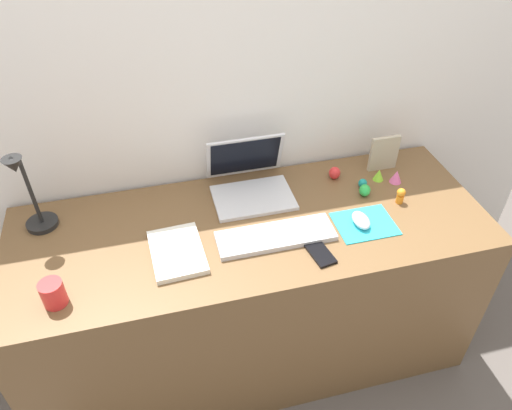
{
  "coord_description": "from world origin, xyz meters",
  "views": [
    {
      "loc": [
        -0.3,
        -1.26,
        1.9
      ],
      "look_at": [
        0.02,
        0.0,
        0.83
      ],
      "focal_mm": 34.11,
      "sensor_mm": 36.0,
      "label": 1
    }
  ],
  "objects_px": {
    "laptop": "(249,179)",
    "notebook_pad": "(177,252)",
    "toy_figurine_teal": "(363,183)",
    "coffee_mug": "(53,293)",
    "toy_figurine_green": "(365,190)",
    "toy_figurine_orange": "(401,195)",
    "desk_lamp": "(29,196)",
    "mouse": "(361,220)",
    "picture_frame": "(384,153)",
    "cell_phone": "(319,252)",
    "toy_figurine_red": "(335,173)",
    "toy_figurine_lime": "(379,175)",
    "keyboard": "(276,236)",
    "toy_figurine_pink": "(396,176)"
  },
  "relations": [
    {
      "from": "laptop",
      "to": "notebook_pad",
      "type": "distance_m",
      "value": 0.43
    },
    {
      "from": "laptop",
      "to": "toy_figurine_green",
      "type": "height_order",
      "value": "laptop"
    },
    {
      "from": "picture_frame",
      "to": "toy_figurine_red",
      "type": "xyz_separation_m",
      "value": [
        -0.21,
        -0.01,
        -0.05
      ]
    },
    {
      "from": "coffee_mug",
      "to": "toy_figurine_orange",
      "type": "xyz_separation_m",
      "value": [
        1.23,
        0.18,
        -0.01
      ]
    },
    {
      "from": "picture_frame",
      "to": "cell_phone",
      "type": "bearing_deg",
      "value": -136.05
    },
    {
      "from": "toy_figurine_teal",
      "to": "toy_figurine_red",
      "type": "bearing_deg",
      "value": 135.11
    },
    {
      "from": "notebook_pad",
      "to": "toy_figurine_red",
      "type": "distance_m",
      "value": 0.72
    },
    {
      "from": "cell_phone",
      "to": "coffee_mug",
      "type": "xyz_separation_m",
      "value": [
        -0.84,
        0.0,
        0.04
      ]
    },
    {
      "from": "desk_lamp",
      "to": "toy_figurine_orange",
      "type": "height_order",
      "value": "desk_lamp"
    },
    {
      "from": "notebook_pad",
      "to": "toy_figurine_red",
      "type": "bearing_deg",
      "value": 19.39
    },
    {
      "from": "keyboard",
      "to": "toy_figurine_pink",
      "type": "bearing_deg",
      "value": 19.61
    },
    {
      "from": "picture_frame",
      "to": "toy_figurine_lime",
      "type": "distance_m",
      "value": 0.1
    },
    {
      "from": "desk_lamp",
      "to": "coffee_mug",
      "type": "bearing_deg",
      "value": -79.02
    },
    {
      "from": "notebook_pad",
      "to": "laptop",
      "type": "bearing_deg",
      "value": 38.67
    },
    {
      "from": "toy_figurine_orange",
      "to": "coffee_mug",
      "type": "bearing_deg",
      "value": -171.58
    },
    {
      "from": "cell_phone",
      "to": "toy_figurine_red",
      "type": "bearing_deg",
      "value": 51.89
    },
    {
      "from": "keyboard",
      "to": "notebook_pad",
      "type": "xyz_separation_m",
      "value": [
        -0.34,
        0.01,
        0.0
      ]
    },
    {
      "from": "keyboard",
      "to": "picture_frame",
      "type": "height_order",
      "value": "picture_frame"
    },
    {
      "from": "keyboard",
      "to": "toy_figurine_red",
      "type": "distance_m",
      "value": 0.43
    },
    {
      "from": "picture_frame",
      "to": "coffee_mug",
      "type": "bearing_deg",
      "value": -162.29
    },
    {
      "from": "desk_lamp",
      "to": "picture_frame",
      "type": "height_order",
      "value": "desk_lamp"
    },
    {
      "from": "desk_lamp",
      "to": "notebook_pad",
      "type": "distance_m",
      "value": 0.53
    },
    {
      "from": "toy_figurine_pink",
      "to": "toy_figurine_teal",
      "type": "bearing_deg",
      "value": -179.7
    },
    {
      "from": "toy_figurine_red",
      "to": "notebook_pad",
      "type": "bearing_deg",
      "value": -157.75
    },
    {
      "from": "toy_figurine_green",
      "to": "toy_figurine_orange",
      "type": "bearing_deg",
      "value": -33.19
    },
    {
      "from": "toy_figurine_red",
      "to": "coffee_mug",
      "type": "bearing_deg",
      "value": -159.67
    },
    {
      "from": "keyboard",
      "to": "notebook_pad",
      "type": "distance_m",
      "value": 0.34
    },
    {
      "from": "keyboard",
      "to": "desk_lamp",
      "type": "distance_m",
      "value": 0.84
    },
    {
      "from": "keyboard",
      "to": "toy_figurine_lime",
      "type": "distance_m",
      "value": 0.54
    },
    {
      "from": "notebook_pad",
      "to": "toy_figurine_lime",
      "type": "bearing_deg",
      "value": 11.93
    },
    {
      "from": "coffee_mug",
      "to": "toy_figurine_orange",
      "type": "bearing_deg",
      "value": 8.42
    },
    {
      "from": "picture_frame",
      "to": "toy_figurine_pink",
      "type": "xyz_separation_m",
      "value": [
        0.01,
        -0.1,
        -0.05
      ]
    },
    {
      "from": "picture_frame",
      "to": "toy_figurine_green",
      "type": "xyz_separation_m",
      "value": [
        -0.14,
        -0.15,
        -0.05
      ]
    },
    {
      "from": "desk_lamp",
      "to": "toy_figurine_green",
      "type": "xyz_separation_m",
      "value": [
        1.18,
        -0.1,
        -0.13
      ]
    },
    {
      "from": "laptop",
      "to": "mouse",
      "type": "height_order",
      "value": "laptop"
    },
    {
      "from": "cell_phone",
      "to": "notebook_pad",
      "type": "distance_m",
      "value": 0.48
    },
    {
      "from": "laptop",
      "to": "mouse",
      "type": "bearing_deg",
      "value": -41.33
    },
    {
      "from": "toy_figurine_orange",
      "to": "toy_figurine_teal",
      "type": "bearing_deg",
      "value": 128.59
    },
    {
      "from": "notebook_pad",
      "to": "picture_frame",
      "type": "distance_m",
      "value": 0.93
    },
    {
      "from": "notebook_pad",
      "to": "toy_figurine_green",
      "type": "bearing_deg",
      "value": 7.85
    },
    {
      "from": "mouse",
      "to": "coffee_mug",
      "type": "relative_size",
      "value": 1.13
    },
    {
      "from": "coffee_mug",
      "to": "toy_figurine_red",
      "type": "xyz_separation_m",
      "value": [
        1.05,
        0.39,
        -0.02
      ]
    },
    {
      "from": "cell_phone",
      "to": "desk_lamp",
      "type": "bearing_deg",
      "value": 148.65
    },
    {
      "from": "cell_phone",
      "to": "picture_frame",
      "type": "xyz_separation_m",
      "value": [
        0.42,
        0.4,
        0.07
      ]
    },
    {
      "from": "laptop",
      "to": "notebook_pad",
      "type": "xyz_separation_m",
      "value": [
        -0.32,
        -0.28,
        -0.04
      ]
    },
    {
      "from": "coffee_mug",
      "to": "toy_figurine_orange",
      "type": "relative_size",
      "value": 1.34
    },
    {
      "from": "mouse",
      "to": "picture_frame",
      "type": "distance_m",
      "value": 0.38
    },
    {
      "from": "toy_figurine_teal",
      "to": "coffee_mug",
      "type": "bearing_deg",
      "value": -164.98
    },
    {
      "from": "desk_lamp",
      "to": "cell_phone",
      "type": "bearing_deg",
      "value": -21.07
    },
    {
      "from": "notebook_pad",
      "to": "keyboard",
      "type": "bearing_deg",
      "value": -4.18
    }
  ]
}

